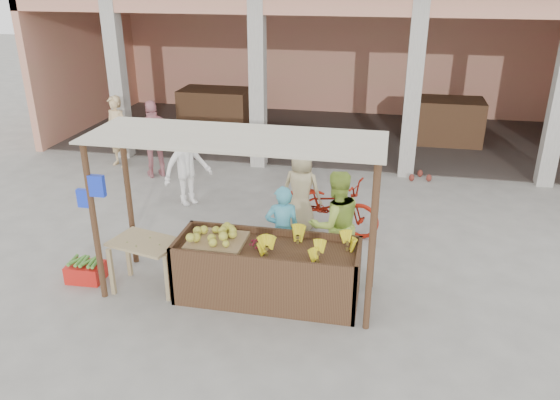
% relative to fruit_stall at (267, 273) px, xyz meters
% --- Properties ---
extents(ground, '(60.00, 60.00, 0.00)m').
position_rel_fruit_stall_xyz_m(ground, '(-0.50, 0.00, -0.40)').
color(ground, slate).
rests_on(ground, ground).
extents(market_building, '(14.40, 6.40, 4.20)m').
position_rel_fruit_stall_xyz_m(market_building, '(-0.45, 8.93, 2.30)').
color(market_building, tan).
rests_on(market_building, ground).
extents(fruit_stall, '(2.60, 0.95, 0.80)m').
position_rel_fruit_stall_xyz_m(fruit_stall, '(0.00, 0.00, 0.00)').
color(fruit_stall, '#503520').
rests_on(fruit_stall, ground).
extents(stall_awning, '(4.09, 1.35, 2.39)m').
position_rel_fruit_stall_xyz_m(stall_awning, '(-0.51, 0.06, 1.58)').
color(stall_awning, '#503520').
rests_on(stall_awning, ground).
extents(banana_heap, '(1.22, 0.67, 0.22)m').
position_rel_fruit_stall_xyz_m(banana_heap, '(0.54, 0.03, 0.51)').
color(banana_heap, yellow).
rests_on(banana_heap, fruit_stall).
extents(melon_tray, '(0.80, 0.70, 0.21)m').
position_rel_fruit_stall_xyz_m(melon_tray, '(-0.75, 0.02, 0.50)').
color(melon_tray, '#92744B').
rests_on(melon_tray, fruit_stall).
extents(berry_heap, '(0.40, 0.32, 0.13)m').
position_rel_fruit_stall_xyz_m(berry_heap, '(-0.10, 0.06, 0.46)').
color(berry_heap, maroon).
rests_on(berry_heap, fruit_stall).
extents(side_table, '(1.09, 0.85, 0.78)m').
position_rel_fruit_stall_xyz_m(side_table, '(-1.81, -0.09, 0.24)').
color(side_table, tan).
rests_on(side_table, ground).
extents(papaya_pile, '(0.62, 0.36, 0.18)m').
position_rel_fruit_stall_xyz_m(papaya_pile, '(-1.81, -0.09, 0.47)').
color(papaya_pile, '#457F29').
rests_on(papaya_pile, side_table).
extents(red_crate, '(0.55, 0.41, 0.28)m').
position_rel_fruit_stall_xyz_m(red_crate, '(-2.84, -0.10, -0.26)').
color(red_crate, red).
rests_on(red_crate, ground).
extents(plantain_bundle, '(0.43, 0.30, 0.09)m').
position_rel_fruit_stall_xyz_m(plantain_bundle, '(-2.84, -0.10, -0.08)').
color(plantain_bundle, '#508F34').
rests_on(plantain_bundle, red_crate).
extents(produce_sacks, '(0.86, 0.80, 0.65)m').
position_rel_fruit_stall_xyz_m(produce_sacks, '(2.33, 5.39, -0.07)').
color(produce_sacks, maroon).
rests_on(produce_sacks, ground).
extents(vendor_blue, '(0.68, 0.57, 1.56)m').
position_rel_fruit_stall_xyz_m(vendor_blue, '(0.07, 0.73, 0.38)').
color(vendor_blue, '#4DB5D2').
rests_on(vendor_blue, ground).
extents(vendor_green, '(1.01, 0.85, 1.81)m').
position_rel_fruit_stall_xyz_m(vendor_green, '(0.86, 0.85, 0.51)').
color(vendor_green, '#ABCD49').
rests_on(vendor_green, ground).
extents(motorcycle, '(1.21, 2.15, 1.07)m').
position_rel_fruit_stall_xyz_m(motorcycle, '(0.57, 2.38, 0.13)').
color(motorcycle, maroon).
rests_on(motorcycle, ground).
extents(shopper_a, '(1.18, 1.26, 1.80)m').
position_rel_fruit_stall_xyz_m(shopper_a, '(-2.32, 3.03, 0.50)').
color(shopper_a, white).
rests_on(shopper_a, ground).
extents(shopper_b, '(1.24, 1.12, 1.88)m').
position_rel_fruit_stall_xyz_m(shopper_b, '(-3.62, 4.43, 0.54)').
color(shopper_b, '#CC7F85').
rests_on(shopper_b, ground).
extents(shopper_c, '(0.90, 0.69, 1.68)m').
position_rel_fruit_stall_xyz_m(shopper_c, '(0.09, 2.39, 0.44)').
color(shopper_c, tan).
rests_on(shopper_c, ground).
extents(shopper_e, '(0.78, 0.68, 1.78)m').
position_rel_fruit_stall_xyz_m(shopper_e, '(-4.79, 4.92, 0.49)').
color(shopper_e, '#D6B37A').
rests_on(shopper_e, ground).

